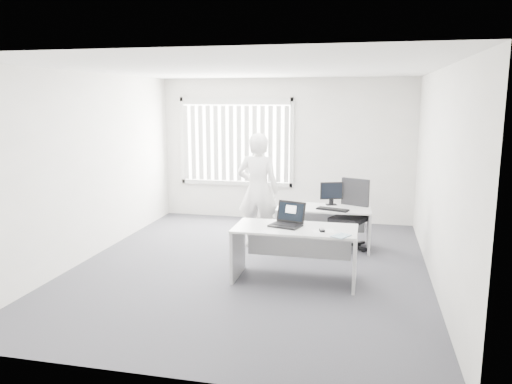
% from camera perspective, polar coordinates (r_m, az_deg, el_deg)
% --- Properties ---
extents(ground, '(6.00, 6.00, 0.00)m').
position_cam_1_polar(ground, '(7.33, -0.64, -8.56)').
color(ground, '#4F4F56').
rests_on(ground, ground).
extents(wall_back, '(5.00, 0.02, 2.80)m').
position_cam_1_polar(wall_back, '(9.91, 3.36, 4.78)').
color(wall_back, white).
rests_on(wall_back, ground).
extents(wall_front, '(5.00, 0.02, 2.80)m').
position_cam_1_polar(wall_front, '(4.18, -10.22, -3.52)').
color(wall_front, white).
rests_on(wall_front, ground).
extents(wall_left, '(0.02, 6.00, 2.80)m').
position_cam_1_polar(wall_left, '(7.94, -18.51, 2.79)').
color(wall_left, white).
rests_on(wall_left, ground).
extents(wall_right, '(0.02, 6.00, 2.80)m').
position_cam_1_polar(wall_right, '(6.86, 20.10, 1.53)').
color(wall_right, white).
rests_on(wall_right, ground).
extents(ceiling, '(5.00, 6.00, 0.02)m').
position_cam_1_polar(ceiling, '(6.93, -0.69, 13.87)').
color(ceiling, silver).
rests_on(ceiling, wall_back).
extents(window, '(2.32, 0.06, 1.76)m').
position_cam_1_polar(window, '(10.07, -2.32, 5.74)').
color(window, silver).
rests_on(window, wall_back).
extents(blinds, '(2.20, 0.10, 1.50)m').
position_cam_1_polar(blinds, '(10.01, -2.41, 5.54)').
color(blinds, silver).
rests_on(blinds, wall_back).
extents(desk_near, '(1.62, 0.76, 0.74)m').
position_cam_1_polar(desk_near, '(6.66, 4.48, -5.77)').
color(desk_near, silver).
rests_on(desk_near, ground).
extents(desk_far, '(1.52, 0.76, 0.68)m').
position_cam_1_polar(desk_far, '(8.17, 7.70, -3.04)').
color(desk_far, silver).
rests_on(desk_far, ground).
extents(office_chair, '(0.84, 0.84, 1.13)m').
position_cam_1_polar(office_chair, '(8.27, 10.63, -3.96)').
color(office_chair, black).
rests_on(office_chair, ground).
extents(person, '(0.69, 0.46, 1.88)m').
position_cam_1_polar(person, '(8.08, 0.24, 0.16)').
color(person, white).
rests_on(person, ground).
extents(laptop, '(0.49, 0.46, 0.31)m').
position_cam_1_polar(laptop, '(6.61, 3.38, -2.64)').
color(laptop, black).
rests_on(laptop, desk_near).
extents(paper_sheet, '(0.34, 0.29, 0.00)m').
position_cam_1_polar(paper_sheet, '(6.47, 7.76, -4.45)').
color(paper_sheet, white).
rests_on(paper_sheet, desk_near).
extents(mouse, '(0.09, 0.12, 0.04)m').
position_cam_1_polar(mouse, '(6.44, 7.56, -4.31)').
color(mouse, '#AFAFB2').
rests_on(mouse, paper_sheet).
extents(booklet, '(0.26, 0.29, 0.01)m').
position_cam_1_polar(booklet, '(6.26, 9.67, -4.96)').
color(booklet, white).
rests_on(booklet, desk_near).
extents(keyboard, '(0.53, 0.31, 0.02)m').
position_cam_1_polar(keyboard, '(7.94, 8.74, -1.98)').
color(keyboard, black).
rests_on(keyboard, desk_far).
extents(monitor, '(0.40, 0.24, 0.38)m').
position_cam_1_polar(monitor, '(8.29, 8.62, -0.17)').
color(monitor, black).
rests_on(monitor, desk_far).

